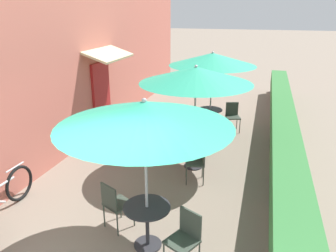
% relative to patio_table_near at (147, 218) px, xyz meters
% --- Properties ---
extents(cafe_facade_wall, '(0.98, 13.55, 4.20)m').
position_rel_patio_table_near_xyz_m(cafe_facade_wall, '(-3.19, 4.99, 1.59)').
color(cafe_facade_wall, '#C66B5B').
rests_on(cafe_facade_wall, ground_plane).
extents(planter_hedge, '(0.60, 12.55, 1.01)m').
position_rel_patio_table_near_xyz_m(planter_hedge, '(2.10, 5.02, 0.04)').
color(planter_hedge, gray).
rests_on(planter_hedge, ground_plane).
extents(patio_table_near, '(0.73, 0.73, 0.71)m').
position_rel_patio_table_near_xyz_m(patio_table_near, '(0.00, 0.00, 0.00)').
color(patio_table_near, '#28282D').
rests_on(patio_table_near, ground_plane).
extents(patio_umbrella_near, '(2.48, 2.48, 2.42)m').
position_rel_patio_table_near_xyz_m(patio_umbrella_near, '(0.00, 0.00, 1.69)').
color(patio_umbrella_near, '#B7B7BC').
rests_on(patio_umbrella_near, ground_plane).
extents(cafe_chair_near_left, '(0.54, 0.54, 0.87)m').
position_rel_patio_table_near_xyz_m(cafe_chair_near_left, '(0.66, -0.24, 0.02)').
color(cafe_chair_near_left, '#384238').
rests_on(cafe_chair_near_left, ground_plane).
extents(cafe_chair_near_right, '(0.54, 0.54, 0.87)m').
position_rel_patio_table_near_xyz_m(cafe_chair_near_right, '(-0.66, 0.24, 0.02)').
color(cafe_chair_near_right, '#384238').
rests_on(cafe_chair_near_right, ground_plane).
extents(patio_table_mid, '(0.73, 0.73, 0.71)m').
position_rel_patio_table_near_xyz_m(patio_table_mid, '(0.10, 2.90, 0.00)').
color(patio_table_mid, '#28282D').
rests_on(patio_table_mid, ground_plane).
extents(patio_umbrella_mid, '(2.48, 2.48, 2.42)m').
position_rel_patio_table_near_xyz_m(patio_umbrella_mid, '(0.10, 2.90, 1.69)').
color(patio_umbrella_mid, '#B7B7BC').
rests_on(patio_umbrella_mid, ground_plane).
extents(cafe_chair_mid_left, '(0.49, 0.49, 0.87)m').
position_rel_patio_table_near_xyz_m(cafe_chair_mid_left, '(-0.15, 3.56, 0.02)').
color(cafe_chair_mid_left, '#384238').
rests_on(cafe_chair_mid_left, ground_plane).
extents(seated_patron_mid_left, '(0.47, 0.41, 1.25)m').
position_rel_patio_table_near_xyz_m(seated_patron_mid_left, '(-0.04, 3.59, 0.19)').
color(seated_patron_mid_left, '#23232D').
rests_on(seated_patron_mid_left, ground_plane).
extents(cafe_chair_mid_right, '(0.49, 0.49, 0.87)m').
position_rel_patio_table_near_xyz_m(cafe_chair_mid_right, '(0.35, 2.24, 0.02)').
color(cafe_chair_mid_right, '#384238').
rests_on(cafe_chair_mid_right, ground_plane).
extents(patio_table_far, '(0.73, 0.73, 0.71)m').
position_rel_patio_table_near_xyz_m(patio_table_far, '(0.06, 5.33, 0.00)').
color(patio_table_far, '#28282D').
rests_on(patio_table_far, ground_plane).
extents(patio_umbrella_far, '(2.48, 2.48, 2.42)m').
position_rel_patio_table_near_xyz_m(patio_umbrella_far, '(0.06, 5.33, 1.69)').
color(patio_umbrella_far, '#B7B7BC').
rests_on(patio_umbrella_far, ground_plane).
extents(cafe_chair_far_left, '(0.51, 0.51, 0.87)m').
position_rel_patio_table_near_xyz_m(cafe_chair_far_left, '(-0.58, 5.03, 0.02)').
color(cafe_chair_far_left, '#384238').
rests_on(cafe_chair_far_left, ground_plane).
extents(cafe_chair_far_right, '(0.51, 0.51, 0.87)m').
position_rel_patio_table_near_xyz_m(cafe_chair_far_right, '(0.70, 5.64, 0.02)').
color(cafe_chair_far_right, '#384238').
rests_on(cafe_chair_far_right, ground_plane).
extents(coffee_cup_far, '(0.07, 0.07, 0.09)m').
position_rel_patio_table_near_xyz_m(coffee_cup_far, '(0.05, 5.40, 0.26)').
color(coffee_cup_far, teal).
rests_on(coffee_cup_far, patio_table_far).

